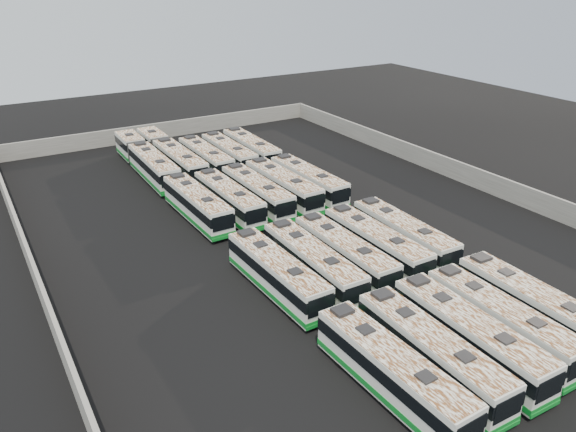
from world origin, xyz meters
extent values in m
plane|color=black|center=(0.00, 0.00, 0.00)|extent=(140.00, 140.00, 0.00)
cube|color=slate|center=(0.00, 36.30, 1.10)|extent=(45.20, 0.30, 2.20)
cube|color=slate|center=(22.30, 0.00, 1.10)|extent=(0.30, 73.20, 2.20)
cube|color=slate|center=(-22.30, 0.00, 1.10)|extent=(0.30, 73.20, 2.20)
cube|color=white|center=(-6.98, -20.03, 1.59)|extent=(2.56, 11.10, 2.53)
cube|color=#0E7725|center=(-6.98, -20.03, 0.66)|extent=(2.61, 11.15, 0.39)
cube|color=black|center=(-6.98, -20.03, 2.01)|extent=(2.62, 11.16, 0.85)
cube|color=black|center=(-6.85, -25.57, 1.89)|extent=(2.03, 0.11, 1.34)
cube|color=silver|center=(-6.98, -20.03, 2.88)|extent=(2.51, 10.88, 0.06)
cube|color=black|center=(-6.92, -22.46, 2.97)|extent=(0.90, 0.90, 0.13)
cube|color=black|center=(-7.03, -17.60, 2.97)|extent=(0.90, 0.90, 0.13)
cube|color=black|center=(-7.09, -15.39, 3.02)|extent=(1.22, 1.04, 0.24)
cylinder|color=black|center=(-5.91, -23.54, 0.46)|extent=(0.28, 0.93, 0.92)
cylinder|color=black|center=(-8.05, -16.52, 0.46)|extent=(0.28, 0.93, 0.92)
cylinder|color=black|center=(-6.08, -16.47, 0.46)|extent=(0.28, 0.93, 0.92)
cube|color=white|center=(-3.90, -19.91, 1.60)|extent=(2.54, 11.14, 2.54)
cube|color=#0E7725|center=(-3.90, -19.91, 0.67)|extent=(2.59, 11.19, 0.39)
cube|color=black|center=(-3.90, -19.91, 2.02)|extent=(2.60, 11.20, 0.85)
cube|color=black|center=(-4.02, -25.48, 1.90)|extent=(2.04, 0.10, 1.34)
cube|color=#0E7725|center=(-4.02, -25.48, 0.48)|extent=(2.31, 0.15, 0.26)
cube|color=silver|center=(-3.90, -19.91, 2.89)|extent=(2.48, 10.92, 0.06)
cube|color=black|center=(-3.95, -22.35, 2.99)|extent=(0.90, 0.90, 0.13)
cube|color=black|center=(-3.86, -17.47, 2.99)|extent=(0.90, 0.90, 0.13)
cube|color=black|center=(-3.81, -15.25, 3.03)|extent=(1.22, 1.04, 0.24)
cylinder|color=black|center=(-4.97, -23.44, 0.46)|extent=(0.28, 0.93, 0.92)
cylinder|color=black|center=(-2.99, -23.48, 0.46)|extent=(0.28, 0.93, 0.92)
cylinder|color=black|center=(-4.82, -16.34, 0.46)|extent=(0.28, 0.93, 0.92)
cylinder|color=black|center=(-2.84, -16.38, 0.46)|extent=(0.28, 0.93, 0.92)
cube|color=white|center=(-0.82, -19.95, 1.63)|extent=(2.63, 11.38, 2.60)
cube|color=#0E7725|center=(-0.82, -19.95, 0.68)|extent=(2.68, 11.44, 0.40)
cube|color=black|center=(-0.82, -19.95, 2.06)|extent=(2.69, 11.45, 0.87)
cube|color=black|center=(-0.95, -25.64, 1.94)|extent=(2.08, 0.11, 1.37)
cube|color=#0E7725|center=(-0.95, -25.64, 0.49)|extent=(2.36, 0.16, 0.26)
cube|color=silver|center=(-0.82, -19.95, 2.96)|extent=(2.58, 11.16, 0.07)
cube|color=black|center=(-0.88, -22.45, 3.05)|extent=(0.92, 0.92, 0.13)
cube|color=black|center=(-0.76, -17.46, 3.05)|extent=(0.92, 0.92, 0.13)
cube|color=black|center=(-0.70, -15.20, 3.10)|extent=(1.25, 1.07, 0.25)
cylinder|color=black|center=(-1.91, -23.55, 0.47)|extent=(0.29, 0.95, 0.94)
cylinder|color=black|center=(0.11, -23.60, 0.47)|extent=(0.29, 0.95, 0.94)
cylinder|color=black|center=(-1.74, -16.30, 0.47)|extent=(0.29, 0.95, 0.94)
cylinder|color=black|center=(0.28, -16.35, 0.47)|extent=(0.29, 0.95, 0.94)
cube|color=white|center=(2.15, -19.85, 1.58)|extent=(2.44, 11.05, 2.52)
cube|color=#0E7725|center=(2.15, -19.85, 0.66)|extent=(2.49, 11.10, 0.39)
cube|color=black|center=(2.15, -19.85, 2.00)|extent=(2.50, 11.11, 0.84)
cube|color=#0E7725|center=(2.08, -25.38, 0.48)|extent=(2.30, 0.13, 0.26)
cube|color=silver|center=(2.15, -19.85, 2.87)|extent=(2.39, 10.83, 0.06)
cube|color=black|center=(2.12, -22.28, 2.97)|extent=(0.88, 0.88, 0.13)
cube|color=black|center=(2.18, -17.43, 2.97)|extent=(0.88, 0.88, 0.13)
cube|color=black|center=(2.21, -15.23, 3.01)|extent=(1.21, 1.03, 0.24)
cylinder|color=black|center=(1.12, -23.37, 0.46)|extent=(0.27, 0.92, 0.92)
cylinder|color=black|center=(3.08, -23.39, 0.46)|extent=(0.27, 0.92, 0.92)
cylinder|color=black|center=(1.21, -16.32, 0.46)|extent=(0.27, 0.92, 0.92)
cylinder|color=black|center=(3.18, -16.34, 0.46)|extent=(0.27, 0.92, 0.92)
cube|color=white|center=(5.30, -19.89, 1.62)|extent=(2.59, 11.35, 2.59)
cube|color=#0E7725|center=(5.30, -19.89, 0.68)|extent=(2.64, 11.40, 0.40)
cube|color=black|center=(5.30, -19.89, 2.05)|extent=(2.65, 11.41, 0.87)
cube|color=silver|center=(5.30, -19.89, 2.95)|extent=(2.54, 11.12, 0.07)
cube|color=black|center=(5.25, -22.38, 3.04)|extent=(0.91, 0.91, 0.13)
cube|color=black|center=(5.35, -17.41, 3.04)|extent=(0.91, 0.91, 0.13)
cube|color=black|center=(5.40, -15.15, 3.09)|extent=(1.25, 1.06, 0.24)
cylinder|color=black|center=(4.22, -23.48, 0.47)|extent=(0.28, 0.95, 0.94)
cylinder|color=black|center=(4.37, -16.25, 0.47)|extent=(0.28, 0.95, 0.94)
cylinder|color=black|center=(6.39, -16.30, 0.47)|extent=(0.28, 0.95, 0.94)
cube|color=white|center=(-7.07, -7.32, 1.59)|extent=(2.53, 11.11, 2.54)
cube|color=#0E7725|center=(-7.07, -7.32, 0.66)|extent=(2.58, 11.17, 0.39)
cube|color=black|center=(-7.07, -7.32, 2.01)|extent=(2.59, 11.18, 0.85)
cube|color=black|center=(-6.95, -12.88, 1.89)|extent=(2.03, 0.10, 1.34)
cube|color=#0E7725|center=(-6.95, -12.88, 0.48)|extent=(2.31, 0.15, 0.26)
cube|color=silver|center=(-7.07, -7.32, 2.89)|extent=(2.48, 10.89, 0.06)
cube|color=black|center=(-7.02, -9.76, 2.98)|extent=(0.89, 0.89, 0.13)
cube|color=black|center=(-7.12, -4.89, 2.98)|extent=(0.89, 0.89, 0.13)
cube|color=black|center=(-7.16, -2.67, 3.03)|extent=(1.22, 1.04, 0.24)
cylinder|color=black|center=(-7.98, -10.88, 0.46)|extent=(0.28, 0.93, 0.92)
cylinder|color=black|center=(-6.01, -10.84, 0.46)|extent=(0.28, 0.93, 0.92)
cylinder|color=black|center=(-8.13, -3.80, 0.46)|extent=(0.28, 0.93, 0.92)
cylinder|color=black|center=(-6.15, -3.76, 0.46)|extent=(0.28, 0.93, 0.92)
cube|color=white|center=(-3.99, -7.40, 1.61)|extent=(2.48, 11.20, 2.56)
cube|color=#0E7725|center=(-3.99, -7.40, 0.67)|extent=(2.53, 11.26, 0.39)
cube|color=black|center=(-3.99, -7.40, 2.03)|extent=(2.54, 11.27, 0.86)
cube|color=black|center=(-4.06, -13.00, 1.91)|extent=(2.05, 0.09, 1.35)
cube|color=#0E7725|center=(-4.06, -13.00, 0.48)|extent=(2.33, 0.13, 0.26)
cube|color=silver|center=(-3.99, -7.40, 2.91)|extent=(2.43, 10.98, 0.07)
cube|color=black|center=(-4.02, -9.85, 3.01)|extent=(0.90, 0.90, 0.13)
cube|color=black|center=(-3.95, -4.94, 3.01)|extent=(0.90, 0.90, 0.13)
cube|color=black|center=(-3.92, -2.70, 3.05)|extent=(1.22, 1.04, 0.24)
cylinder|color=black|center=(-5.03, -10.96, 0.47)|extent=(0.27, 0.93, 0.93)
cylinder|color=black|center=(-3.04, -10.99, 0.47)|extent=(0.27, 0.93, 0.93)
cylinder|color=black|center=(-4.93, -3.81, 0.47)|extent=(0.27, 0.93, 0.93)
cylinder|color=black|center=(-2.94, -3.83, 0.47)|extent=(0.27, 0.93, 0.93)
cube|color=white|center=(-0.96, -7.32, 1.58)|extent=(2.29, 10.96, 2.51)
cube|color=#0E7725|center=(-0.96, -7.32, 0.66)|extent=(2.34, 11.01, 0.38)
cube|color=black|center=(-0.96, -7.32, 1.99)|extent=(2.35, 11.02, 0.84)
cube|color=black|center=(-0.96, -12.82, 1.87)|extent=(2.01, 0.06, 1.32)
cube|color=#0E7725|center=(-0.96, -12.82, 0.48)|extent=(2.28, 0.10, 0.26)
cube|color=silver|center=(-0.96, -7.32, 2.86)|extent=(2.24, 10.74, 0.06)
cube|color=black|center=(-0.96, -9.73, 2.95)|extent=(0.87, 0.87, 0.13)
cube|color=black|center=(-0.96, -4.91, 2.95)|extent=(0.87, 0.87, 0.13)
cube|color=black|center=(-0.96, -2.72, 3.00)|extent=(1.19, 1.01, 0.24)
cylinder|color=black|center=(-1.93, -10.83, 0.46)|extent=(0.26, 0.91, 0.91)
cylinder|color=black|center=(0.02, -10.83, 0.46)|extent=(0.26, 0.91, 0.91)
cylinder|color=black|center=(-1.94, -3.81, 0.46)|extent=(0.26, 0.91, 0.91)
cylinder|color=black|center=(0.02, -3.81, 0.46)|extent=(0.26, 0.91, 0.91)
cube|color=white|center=(2.16, -7.34, 1.60)|extent=(2.34, 11.15, 2.55)
cube|color=#0E7725|center=(2.16, -7.34, 0.67)|extent=(2.39, 11.20, 0.39)
cube|color=black|center=(2.16, -7.34, 2.02)|extent=(2.40, 11.21, 0.85)
cube|color=black|center=(2.17, -12.93, 1.90)|extent=(2.04, 0.06, 1.35)
cube|color=#0E7725|center=(2.17, -12.93, 0.48)|extent=(2.32, 0.10, 0.26)
cube|color=silver|center=(2.16, -7.34, 2.91)|extent=(2.30, 10.93, 0.07)
cube|color=black|center=(2.17, -9.79, 3.00)|extent=(0.88, 0.88, 0.13)
cube|color=black|center=(2.16, -4.88, 3.00)|extent=(0.88, 0.88, 0.13)
cube|color=black|center=(2.16, -2.65, 3.05)|extent=(1.21, 1.02, 0.24)
cylinder|color=black|center=(1.18, -10.90, 0.46)|extent=(0.26, 0.93, 0.93)
cylinder|color=black|center=(3.16, -10.90, 0.46)|extent=(0.26, 0.93, 0.93)
cylinder|color=black|center=(1.16, -3.77, 0.46)|extent=(0.26, 0.93, 0.93)
cylinder|color=black|center=(3.15, -3.77, 0.46)|extent=(0.26, 0.93, 0.93)
cube|color=white|center=(5.26, -7.20, 1.59)|extent=(2.59, 11.11, 2.53)
cube|color=#0E7725|center=(5.26, -7.20, 0.66)|extent=(2.64, 11.16, 0.39)
cube|color=black|center=(5.26, -7.20, 2.01)|extent=(2.65, 11.17, 0.85)
cube|color=black|center=(5.11, -12.74, 1.89)|extent=(2.03, 0.11, 1.34)
cube|color=#0E7725|center=(5.11, -12.74, 0.48)|extent=(2.31, 0.16, 0.26)
cube|color=silver|center=(5.26, -7.20, 2.88)|extent=(2.54, 10.89, 0.06)
cube|color=black|center=(5.19, -9.63, 2.98)|extent=(0.90, 0.90, 0.13)
cube|color=black|center=(5.32, -4.76, 2.98)|extent=(0.90, 0.90, 0.13)
cube|color=black|center=(5.38, -2.55, 3.02)|extent=(1.22, 1.04, 0.24)
cylinder|color=black|center=(4.18, -10.71, 0.46)|extent=(0.28, 0.93, 0.92)
cylinder|color=black|center=(6.15, -10.76, 0.46)|extent=(0.28, 0.93, 0.92)
cylinder|color=black|center=(4.36, -3.63, 0.46)|extent=(0.28, 0.93, 0.92)
cylinder|color=black|center=(6.33, -3.68, 0.46)|extent=(0.28, 0.93, 0.92)
cube|color=white|center=(-7.08, 7.79, 1.60)|extent=(2.53, 11.20, 2.56)
cube|color=#0E7725|center=(-7.08, 7.79, 0.67)|extent=(2.58, 11.25, 0.39)
cube|color=black|center=(-7.08, 7.79, 2.03)|extent=(2.59, 11.26, 0.86)
cube|color=black|center=(-6.98, 2.19, 1.91)|extent=(2.05, 0.10, 1.35)
cube|color=#0E7725|center=(-6.98, 2.19, 0.48)|extent=(2.33, 0.14, 0.26)
cube|color=silver|center=(-7.08, 7.79, 2.91)|extent=(2.48, 10.98, 0.07)
cube|color=black|center=(-7.03, 5.34, 3.00)|extent=(0.90, 0.90, 0.13)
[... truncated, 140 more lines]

